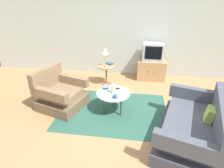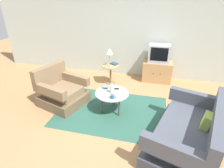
{
  "view_description": "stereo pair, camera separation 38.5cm",
  "coord_description": "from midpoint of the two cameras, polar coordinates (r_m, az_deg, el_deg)",
  "views": [
    {
      "loc": [
        0.29,
        -3.15,
        2.36
      ],
      "look_at": [
        -0.2,
        0.42,
        0.55
      ],
      "focal_mm": 28.79,
      "sensor_mm": 36.0,
      "label": 1
    },
    {
      "loc": [
        0.67,
        -3.07,
        2.36
      ],
      "look_at": [
        -0.2,
        0.42,
        0.55
      ],
      "focal_mm": 28.79,
      "sensor_mm": 36.0,
      "label": 2
    }
  ],
  "objects": [
    {
      "name": "ground_plane",
      "position": [
        3.93,
        4.24,
        -10.28
      ],
      "size": [
        16.0,
        16.0,
        0.0
      ],
      "primitive_type": "plane",
      "color": "#AD7F51"
    },
    {
      "name": "back_wall",
      "position": [
        5.61,
        9.2,
        15.99
      ],
      "size": [
        9.0,
        0.12,
        2.7
      ],
      "primitive_type": "cube",
      "color": "#B2BCB2",
      "rests_on": "ground"
    },
    {
      "name": "area_rug",
      "position": [
        4.09,
        2.72,
        -8.6
      ],
      "size": [
        2.38,
        1.72,
        0.0
      ],
      "primitive_type": "cube",
      "color": "#2D5B4C",
      "rests_on": "ground"
    },
    {
      "name": "armchair",
      "position": [
        4.34,
        -13.27,
        -2.47
      ],
      "size": [
        1.13,
        1.13,
        0.89
      ],
      "rotation": [
        0.0,
        0.0,
        -1.87
      ],
      "color": "brown",
      "rests_on": "ground"
    },
    {
      "name": "couch",
      "position": [
        3.4,
        26.1,
        -14.09
      ],
      "size": [
        1.41,
        1.9,
        0.88
      ],
      "rotation": [
        0.0,
        0.0,
        1.27
      ],
      "color": "#3E424B",
      "rests_on": "ground"
    },
    {
      "name": "coffee_table",
      "position": [
        3.86,
        2.84,
        -3.47
      ],
      "size": [
        0.72,
        0.72,
        0.47
      ],
      "color": "#B2C6C1",
      "rests_on": "ground"
    },
    {
      "name": "side_table",
      "position": [
        5.12,
        1.69,
        4.14
      ],
      "size": [
        0.48,
        0.48,
        0.56
      ],
      "color": "tan",
      "rests_on": "ground"
    },
    {
      "name": "tv_stand",
      "position": [
        5.56,
        16.02,
        3.85
      ],
      "size": [
        0.83,
        0.51,
        0.6
      ],
      "color": "tan",
      "rests_on": "ground"
    },
    {
      "name": "television",
      "position": [
        5.36,
        16.77,
        9.25
      ],
      "size": [
        0.58,
        0.4,
        0.51
      ],
      "color": "#B7B7BC",
      "rests_on": "tv_stand"
    },
    {
      "name": "table_lamp",
      "position": [
        4.93,
        1.46,
        10.06
      ],
      "size": [
        0.2,
        0.2,
        0.5
      ],
      "color": "#9E937A",
      "rests_on": "side_table"
    },
    {
      "name": "vase",
      "position": [
        3.78,
        2.9,
        -1.34
      ],
      "size": [
        0.1,
        0.1,
        0.24
      ],
      "color": "beige",
      "rests_on": "coffee_table"
    },
    {
      "name": "mug",
      "position": [
        3.62,
        3.18,
        -4.11
      ],
      "size": [
        0.13,
        0.09,
        0.08
      ],
      "color": "#335184",
      "rests_on": "coffee_table"
    },
    {
      "name": "bowl",
      "position": [
        4.0,
        0.85,
        -1.03
      ],
      "size": [
        0.17,
        0.17,
        0.05
      ],
      "color": "slate",
      "rests_on": "coffee_table"
    },
    {
      "name": "tv_remote_dark",
      "position": [
        3.98,
        3.74,
        -1.58
      ],
      "size": [
        0.18,
        0.09,
        0.02
      ],
      "rotation": [
        0.0,
        0.0,
        3.4
      ],
      "color": "black",
      "rests_on": "coffee_table"
    },
    {
      "name": "book",
      "position": [
        5.17,
        2.81,
        6.43
      ],
      "size": [
        0.25,
        0.22,
        0.03
      ],
      "rotation": [
        0.0,
        0.0,
        -0.41
      ],
      "color": "navy",
      "rests_on": "side_table"
    }
  ]
}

